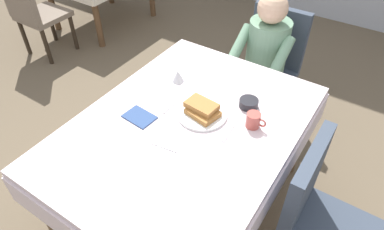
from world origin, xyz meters
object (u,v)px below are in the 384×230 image
object	(u,v)px
cup_coffee	(254,120)
knife_right_of_plate	(230,130)
plate_breakfast	(202,114)
background_chair_empty	(32,9)
bowl_butter	(249,103)
breakfast_stack	(202,109)
spoon_near_edge	(164,147)
diner_person	(265,54)
chair_diner	(270,60)
syrup_pitcher	(178,76)
dining_table_main	(186,136)
fork_left_of_plate	(173,104)
chair_right_side	(317,215)

from	to	relation	value
cup_coffee	knife_right_of_plate	bearing A→B (deg)	-132.44
plate_breakfast	background_chair_empty	bearing A→B (deg)	165.56
bowl_butter	breakfast_stack	bearing A→B (deg)	-129.87
spoon_near_edge	knife_right_of_plate	bearing A→B (deg)	45.20
diner_person	chair_diner	bearing A→B (deg)	-90.00
diner_person	syrup_pitcher	bearing A→B (deg)	68.75
cup_coffee	spoon_near_edge	xyz separation A→B (m)	(-0.31, -0.39, -0.04)
knife_right_of_plate	diner_person	bearing A→B (deg)	6.79
cup_coffee	spoon_near_edge	distance (m)	0.50
dining_table_main	diner_person	bearing A→B (deg)	89.32
fork_left_of_plate	background_chair_empty	bearing A→B (deg)	73.12
chair_right_side	syrup_pitcher	bearing A→B (deg)	-106.21
chair_diner	cup_coffee	size ratio (longest dim) A/B	8.23
dining_table_main	diner_person	xyz separation A→B (m)	(0.01, 1.01, 0.02)
cup_coffee	background_chair_empty	size ratio (longest dim) A/B	0.12
diner_person	syrup_pitcher	xyz separation A→B (m)	(-0.28, -0.71, 0.11)
knife_right_of_plate	spoon_near_edge	size ratio (longest dim) A/B	1.33
breakfast_stack	chair_diner	bearing A→B (deg)	91.16
plate_breakfast	spoon_near_edge	bearing A→B (deg)	-95.71
cup_coffee	chair_right_side	bearing A→B (deg)	-21.85
knife_right_of_plate	cup_coffee	bearing A→B (deg)	-48.52
syrup_pitcher	background_chair_empty	size ratio (longest dim) A/B	0.09
plate_breakfast	chair_diner	bearing A→B (deg)	91.10
dining_table_main	cup_coffee	xyz separation A→B (m)	(0.31, 0.19, 0.13)
syrup_pitcher	background_chair_empty	bearing A→B (deg)	168.45
dining_table_main	chair_right_side	size ratio (longest dim) A/B	1.64
syrup_pitcher	knife_right_of_plate	distance (m)	0.53
syrup_pitcher	cup_coffee	bearing A→B (deg)	-11.38
chair_diner	diner_person	xyz separation A→B (m)	(-0.00, -0.16, 0.14)
bowl_butter	knife_right_of_plate	size ratio (longest dim) A/B	0.55
bowl_butter	spoon_near_edge	size ratio (longest dim) A/B	0.73
fork_left_of_plate	spoon_near_edge	bearing A→B (deg)	-152.56
breakfast_stack	bowl_butter	bearing A→B (deg)	50.13
chair_diner	bowl_butter	distance (m)	0.90
breakfast_stack	spoon_near_edge	distance (m)	0.32
syrup_pitcher	spoon_near_edge	world-z (taller)	syrup_pitcher
cup_coffee	background_chair_empty	xyz separation A→B (m)	(-2.67, 0.54, -0.25)
fork_left_of_plate	bowl_butter	bearing A→B (deg)	-58.86
dining_table_main	breakfast_stack	size ratio (longest dim) A/B	7.46
dining_table_main	diner_person	distance (m)	1.01
diner_person	spoon_near_edge	world-z (taller)	diner_person
bowl_butter	fork_left_of_plate	distance (m)	0.44
chair_diner	syrup_pitcher	size ratio (longest dim) A/B	11.63
breakfast_stack	background_chair_empty	bearing A→B (deg)	165.48
bowl_butter	background_chair_empty	xyz separation A→B (m)	(-2.58, 0.41, -0.23)
knife_right_of_plate	spoon_near_edge	world-z (taller)	same
spoon_near_edge	cup_coffee	bearing A→B (deg)	43.79
knife_right_of_plate	chair_diner	bearing A→B (deg)	4.98
dining_table_main	cup_coffee	world-z (taller)	cup_coffee
cup_coffee	diner_person	bearing A→B (deg)	109.62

